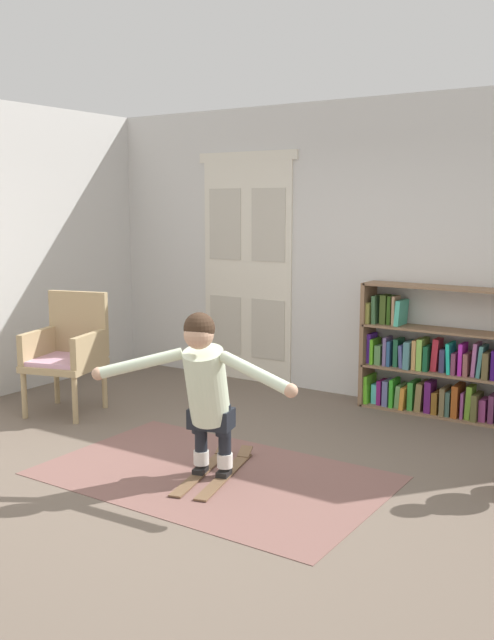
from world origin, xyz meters
name	(u,v)px	position (x,y,z in m)	size (l,w,h in m)	color
ground_plane	(200,475)	(0.00, 0.00, 0.00)	(7.20, 7.20, 0.00)	#67594C
back_wall	(359,251)	(0.00, 2.60, 1.45)	(6.00, 0.10, 2.90)	silver
double_door	(247,268)	(-1.27, 2.54, 1.23)	(1.22, 0.05, 2.45)	silver
rug	(213,475)	(0.08, 0.05, 0.00)	(2.40, 1.50, 0.01)	brown
bookshelf	(451,367)	(1.03, 2.39, 0.46)	(1.76, 0.30, 1.18)	#846448
wicker_chair	(68,349)	(-1.99, 0.63, 0.58)	(0.74, 0.74, 1.10)	tan
skis_pair	(215,471)	(0.07, 0.08, 0.02)	(0.49, 0.98, 0.07)	brown
person_skier	(205,383)	(0.11, -0.07, 0.70)	(1.41, 0.73, 1.13)	white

